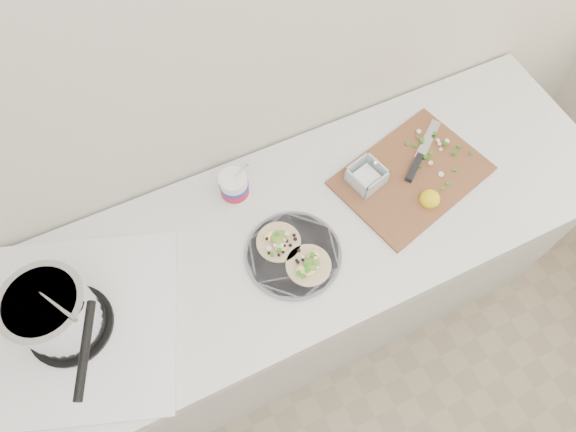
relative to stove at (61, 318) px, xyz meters
name	(u,v)px	position (x,y,z in m)	size (l,w,h in m)	color
counter	(253,297)	(0.53, 0.02, -0.54)	(2.44, 0.66, 0.90)	beige
stove	(61,318)	(0.00, 0.00, 0.00)	(0.72, 0.69, 0.27)	silver
taco_plate	(293,253)	(0.65, -0.07, -0.07)	(0.29, 0.29, 0.04)	#5E5D64
tub	(235,185)	(0.58, 0.20, -0.03)	(0.09, 0.09, 0.20)	white
cutboard	(408,173)	(1.11, 0.03, -0.07)	(0.54, 0.43, 0.07)	brown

